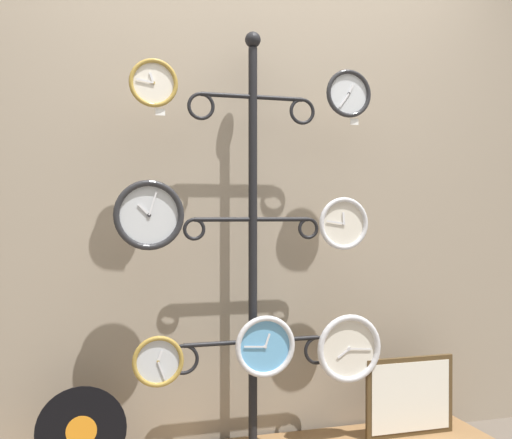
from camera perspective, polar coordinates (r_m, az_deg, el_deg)
The scene contains 13 objects.
shop_wall at distance 2.83m, azimuth -1.20°, elevation 6.64°, with size 4.40×0.04×2.80m.
display_stand at distance 2.69m, azimuth -0.30°, elevation -7.29°, with size 0.76×0.32×1.91m.
clock_top_left at distance 2.56m, azimuth -9.75°, elevation 12.68°, with size 0.20×0.04×0.20m.
clock_top_right at distance 2.78m, azimuth 8.77°, elevation 11.74°, with size 0.22×0.04×0.22m.
clock_middle_left at distance 2.49m, azimuth -10.16°, elevation 0.42°, with size 0.29×0.04×0.29m.
clock_middle_right at distance 2.73m, azimuth 8.30°, elevation -0.39°, with size 0.24×0.04×0.24m.
clock_bottom_left at distance 2.56m, azimuth -9.32°, elevation -13.18°, with size 0.21×0.04×0.21m.
clock_bottom_center at distance 2.65m, azimuth 0.85°, elevation -11.98°, with size 0.27×0.04×0.27m.
clock_bottom_right at distance 2.80m, azimuth 8.83°, elevation -12.04°, with size 0.31×0.04×0.31m.
vinyl_record at distance 2.61m, azimuth -16.30°, elevation -18.76°, with size 0.35×0.01×0.35m.
picture_frame at distance 3.00m, azimuth 14.45°, elevation -16.00°, with size 0.45×0.02×0.37m.
price_tag_upper at distance 2.53m, azimuth -9.11°, elevation 10.07°, with size 0.04×0.00×0.03m.
price_tag_mid at distance 2.77m, azimuth 9.35°, elevation 9.17°, with size 0.04×0.00×0.03m.
Camera 1 is at (-0.74, -2.15, 1.10)m, focal length 42.00 mm.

